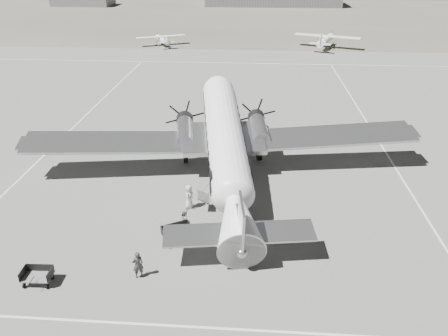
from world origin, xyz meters
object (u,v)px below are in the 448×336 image
light_plane_right (326,41)px  ground_crew (138,265)px  light_plane_left (162,40)px  passenger (189,197)px  baggage_cart_far (37,276)px  baggage_cart_near (177,234)px  ramp_agent (185,220)px  dc3_airliner (226,146)px

light_plane_right → ground_crew: light_plane_right is taller
light_plane_left → passenger: bearing=-102.8°
baggage_cart_far → passenger: bearing=47.6°
baggage_cart_far → baggage_cart_near: bearing=30.1°
light_plane_right → baggage_cart_far: 68.51m
ramp_agent → baggage_cart_near: bearing=155.0°
passenger → light_plane_right: bearing=-7.1°
light_plane_right → passenger: light_plane_right is taller
ground_crew → passenger: 7.53m
light_plane_left → light_plane_right: 30.04m
baggage_cart_far → ground_crew: bearing=7.8°
dc3_airliner → ramp_agent: size_ratio=19.76×
light_plane_left → ground_crew: size_ratio=5.57×
passenger → ramp_agent: bearing=-166.7°
light_plane_left → light_plane_right: light_plane_right is taller
baggage_cart_far → ramp_agent: ramp_agent is taller
baggage_cart_near → ground_crew: size_ratio=1.13×
light_plane_left → passenger: 57.71m
dc3_airliner → ground_crew: dc3_airliner is taller
baggage_cart_near → baggage_cart_far: baggage_cart_near is taller
baggage_cart_far → ramp_agent: (7.19, 5.47, 0.34)m
dc3_airliner → baggage_cart_near: (-2.44, -7.88, -2.48)m
ramp_agent → passenger: 2.78m
dc3_airliner → light_plane_right: 54.07m
light_plane_left → ramp_agent: bearing=-103.3°
baggage_cart_near → passenger: size_ratio=1.07×
dc3_airliner → light_plane_right: (14.59, 52.03, -1.77)m
dc3_airliner → passenger: 5.02m
passenger → light_plane_left: bearing=22.9°
ramp_agent → passenger: bearing=-5.8°
ramp_agent → light_plane_left: bearing=3.4°
baggage_cart_near → light_plane_right: bearing=44.9°
passenger → baggage_cart_near: bearing=-172.6°
dc3_airliner → baggage_cart_far: (-9.30, -12.17, -2.55)m
light_plane_left → baggage_cart_near: size_ratio=4.92×
light_plane_right → baggage_cart_near: light_plane_right is taller
dc3_airliner → light_plane_left: dc3_airliner is taller
dc3_airliner → passenger: (-2.28, -3.93, -2.13)m
dc3_airliner → light_plane_left: 54.53m
light_plane_left → ramp_agent: (13.34, -58.95, -0.16)m
baggage_cart_near → ground_crew: 3.74m
light_plane_left → light_plane_right: size_ratio=0.77×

